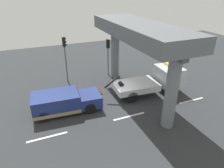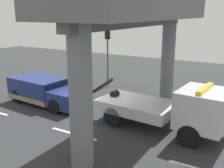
# 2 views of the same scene
# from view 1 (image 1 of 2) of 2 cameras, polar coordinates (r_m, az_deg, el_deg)

# --- Properties ---
(ground_plane) EXTENTS (60.00, 40.00, 0.10)m
(ground_plane) POSITION_cam_1_polar(r_m,az_deg,el_deg) (17.45, 0.89, -4.63)
(ground_plane) COLOR #2D3033
(lane_stripe_west) EXTENTS (2.60, 0.16, 0.01)m
(lane_stripe_west) POSITION_cam_1_polar(r_m,az_deg,el_deg) (14.18, -17.92, -14.19)
(lane_stripe_west) COLOR silver
(lane_stripe_west) RESTS_ON ground
(lane_stripe_mid) EXTENTS (2.60, 0.16, 0.01)m
(lane_stripe_mid) POSITION_cam_1_polar(r_m,az_deg,el_deg) (15.41, 4.91, -9.15)
(lane_stripe_mid) COLOR silver
(lane_stripe_mid) RESTS_ON ground
(lane_stripe_east) EXTENTS (2.60, 0.16, 0.01)m
(lane_stripe_east) POSITION_cam_1_polar(r_m,az_deg,el_deg) (18.60, 21.63, -4.40)
(lane_stripe_east) COLOR silver
(lane_stripe_east) RESTS_ON ground
(tow_truck_white) EXTENTS (7.32, 2.80, 2.46)m
(tow_truck_white) POSITION_cam_1_polar(r_m,az_deg,el_deg) (18.57, 12.14, 1.11)
(tow_truck_white) COLOR silver
(tow_truck_white) RESTS_ON ground
(towed_van_green) EXTENTS (5.33, 2.53, 1.58)m
(towed_van_green) POSITION_cam_1_polar(r_m,az_deg,el_deg) (16.03, -13.61, -5.04)
(towed_van_green) COLOR navy
(towed_van_green) RESTS_ON ground
(overpass_structure) EXTENTS (3.60, 11.24, 6.35)m
(overpass_structure) POSITION_cam_1_polar(r_m,az_deg,el_deg) (16.28, 7.61, 13.33)
(overpass_structure) COLOR slate
(overpass_structure) RESTS_ON ground
(traffic_light_near) EXTENTS (0.39, 0.32, 4.56)m
(traffic_light_near) POSITION_cam_1_polar(r_m,az_deg,el_deg) (20.12, -13.27, 9.40)
(traffic_light_near) COLOR #515456
(traffic_light_near) RESTS_ON ground
(traffic_light_far) EXTENTS (0.39, 0.32, 3.92)m
(traffic_light_far) POSITION_cam_1_polar(r_m,az_deg,el_deg) (21.40, -1.10, 9.84)
(traffic_light_far) COLOR #515456
(traffic_light_far) RESTS_ON ground
(traffic_light_mid) EXTENTS (0.39, 0.32, 4.46)m
(traffic_light_mid) POSITION_cam_1_polar(r_m,az_deg,el_deg) (25.58, 17.31, 12.30)
(traffic_light_mid) COLOR #515456
(traffic_light_mid) RESTS_ON ground
(traffic_cone_orange) EXTENTS (0.61, 0.61, 0.72)m
(traffic_cone_orange) POSITION_cam_1_polar(r_m,az_deg,el_deg) (18.22, -3.87, -1.84)
(traffic_cone_orange) COLOR orange
(traffic_cone_orange) RESTS_ON ground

